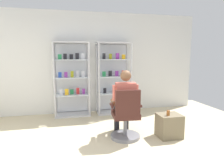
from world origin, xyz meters
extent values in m
cube|color=silver|center=(0.00, 3.00, 1.35)|extent=(6.00, 0.10, 2.70)
cylinder|color=#B7B7BC|center=(-0.98, 2.50, 0.95)|extent=(0.05, 0.05, 1.90)
cylinder|color=#B7B7BC|center=(-0.13, 2.50, 0.95)|extent=(0.05, 0.05, 1.90)
cylinder|color=#B7B7BC|center=(-0.98, 2.90, 0.95)|extent=(0.05, 0.05, 1.90)
cylinder|color=#B7B7BC|center=(-0.13, 2.90, 0.95)|extent=(0.05, 0.05, 1.90)
cube|color=#B7B7BC|center=(-0.55, 2.70, 1.88)|extent=(0.90, 0.45, 0.04)
cube|color=#B7B7BC|center=(-0.55, 2.70, 0.02)|extent=(0.90, 0.45, 0.04)
cube|color=silver|center=(-0.55, 2.92, 0.95)|extent=(0.84, 0.02, 1.80)
cube|color=silver|center=(-0.55, 2.70, 0.55)|extent=(0.82, 0.39, 0.02)
cube|color=silver|center=(-0.83, 2.67, 0.64)|extent=(0.08, 0.05, 0.15)
cube|color=gold|center=(-0.69, 2.67, 0.63)|extent=(0.09, 0.06, 0.15)
cube|color=#268C4C|center=(-0.56, 2.74, 0.62)|extent=(0.09, 0.05, 0.12)
cube|color=red|center=(-0.40, 2.72, 0.64)|extent=(0.08, 0.04, 0.16)
cube|color=purple|center=(-0.25, 2.74, 0.62)|extent=(0.07, 0.05, 0.13)
cube|color=silver|center=(-0.55, 2.70, 1.00)|extent=(0.82, 0.39, 0.02)
cube|color=#264CB2|center=(-0.84, 2.70, 1.07)|extent=(0.08, 0.04, 0.13)
cube|color=purple|center=(-0.69, 2.69, 1.08)|extent=(0.08, 0.04, 0.13)
cube|color=#999919|center=(-0.54, 2.65, 1.09)|extent=(0.07, 0.04, 0.16)
cube|color=silver|center=(-0.40, 2.75, 1.08)|extent=(0.08, 0.05, 0.15)
cube|color=silver|center=(-0.26, 2.70, 1.08)|extent=(0.09, 0.06, 0.14)
cube|color=silver|center=(-0.55, 2.70, 1.45)|extent=(0.82, 0.39, 0.02)
cube|color=#268C4C|center=(-0.83, 2.67, 1.52)|extent=(0.09, 0.06, 0.13)
cube|color=black|center=(-0.70, 2.69, 1.53)|extent=(0.09, 0.05, 0.14)
cube|color=black|center=(-0.55, 2.74, 1.52)|extent=(0.09, 0.04, 0.13)
cube|color=black|center=(-0.40, 2.68, 1.54)|extent=(0.09, 0.05, 0.16)
cube|color=silver|center=(-0.26, 2.70, 1.53)|extent=(0.09, 0.06, 0.15)
cylinder|color=#B7B7BC|center=(0.13, 2.50, 0.95)|extent=(0.05, 0.05, 1.90)
cylinder|color=#B7B7BC|center=(0.98, 2.50, 0.95)|extent=(0.05, 0.05, 1.90)
cylinder|color=#B7B7BC|center=(0.13, 2.90, 0.95)|extent=(0.05, 0.05, 1.90)
cylinder|color=#B7B7BC|center=(0.98, 2.90, 0.95)|extent=(0.05, 0.05, 1.90)
cube|color=#B7B7BC|center=(0.55, 2.70, 1.88)|extent=(0.90, 0.45, 0.04)
cube|color=#B7B7BC|center=(0.55, 2.70, 0.02)|extent=(0.90, 0.45, 0.04)
cube|color=silver|center=(0.55, 2.92, 0.95)|extent=(0.84, 0.02, 1.80)
cube|color=silver|center=(0.55, 2.70, 0.55)|extent=(0.82, 0.39, 0.02)
cube|color=black|center=(0.30, 2.69, 0.63)|extent=(0.07, 0.04, 0.14)
cube|color=#264CB2|center=(0.56, 2.69, 0.62)|extent=(0.08, 0.05, 0.13)
cube|color=#268C4C|center=(0.79, 2.70, 0.64)|extent=(0.07, 0.03, 0.16)
cube|color=silver|center=(0.55, 2.70, 1.00)|extent=(0.82, 0.39, 0.02)
cube|color=#268C4C|center=(0.28, 2.66, 1.07)|extent=(0.09, 0.04, 0.13)
cube|color=black|center=(0.46, 2.73, 1.08)|extent=(0.09, 0.03, 0.14)
cube|color=purple|center=(0.64, 2.72, 1.08)|extent=(0.09, 0.04, 0.14)
cube|color=red|center=(0.81, 2.68, 1.08)|extent=(0.09, 0.04, 0.15)
cube|color=silver|center=(0.55, 2.70, 1.45)|extent=(0.82, 0.39, 0.02)
cube|color=black|center=(0.28, 2.66, 1.53)|extent=(0.08, 0.05, 0.15)
cube|color=#999919|center=(0.47, 2.72, 1.53)|extent=(0.08, 0.05, 0.14)
cube|color=purple|center=(0.65, 2.67, 1.54)|extent=(0.09, 0.05, 0.16)
cube|color=gold|center=(0.81, 2.67, 1.52)|extent=(0.09, 0.05, 0.12)
cylinder|color=slate|center=(0.38, 1.01, 0.03)|extent=(0.56, 0.56, 0.06)
cylinder|color=slate|center=(0.38, 1.01, 0.24)|extent=(0.07, 0.07, 0.41)
cube|color=#3F1E19|center=(0.38, 1.01, 0.46)|extent=(0.52, 0.52, 0.10)
cube|color=#3F1E19|center=(0.36, 0.81, 0.73)|extent=(0.45, 0.12, 0.45)
cube|color=#3F1E19|center=(0.64, 0.99, 0.64)|extent=(0.07, 0.30, 0.04)
cube|color=#3F1E19|center=(0.12, 1.04, 0.64)|extent=(0.07, 0.30, 0.04)
cylinder|color=black|center=(0.50, 1.20, 0.56)|extent=(0.17, 0.41, 0.14)
cylinder|color=black|center=(0.51, 1.40, 0.28)|extent=(0.11, 0.11, 0.56)
cylinder|color=black|center=(0.30, 1.22, 0.56)|extent=(0.17, 0.41, 0.14)
cylinder|color=black|center=(0.31, 1.42, 0.28)|extent=(0.11, 0.11, 0.56)
cube|color=#BF594C|center=(0.38, 1.01, 0.81)|extent=(0.38, 0.25, 0.50)
sphere|color=brown|center=(0.38, 1.01, 1.19)|extent=(0.20, 0.20, 0.20)
cylinder|color=#BF594C|center=(0.58, 1.00, 0.88)|extent=(0.09, 0.09, 0.28)
cylinder|color=brown|center=(0.59, 1.18, 0.66)|extent=(0.11, 0.31, 0.08)
cylinder|color=#BF594C|center=(0.18, 1.03, 0.88)|extent=(0.09, 0.09, 0.28)
cylinder|color=brown|center=(0.20, 1.21, 0.66)|extent=(0.11, 0.31, 0.08)
cube|color=#72664C|center=(1.21, 0.86, 0.22)|extent=(0.43, 0.37, 0.45)
cylinder|color=brown|center=(1.15, 0.81, 0.49)|extent=(0.06, 0.06, 0.10)
camera|label=1|loc=(-0.67, -2.46, 1.56)|focal=31.94mm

